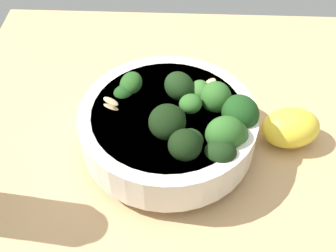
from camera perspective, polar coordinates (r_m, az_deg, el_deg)
ground_plane at (r=57.97cm, az=-0.42°, el=-2.89°), size 57.29×57.29×4.79cm
bowl_of_broccoli at (r=51.43cm, az=0.71°, el=0.14°), size 22.24×21.02×10.09cm
lemon_wedge at (r=56.38cm, az=15.75°, el=0.13°), size 8.32×6.85×4.67cm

